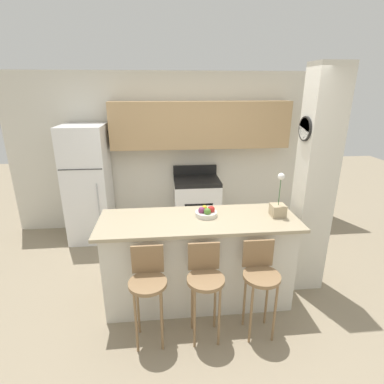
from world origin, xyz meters
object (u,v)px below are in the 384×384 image
object	(u,v)px
refrigerator	(88,184)
bar_stool_right	(260,276)
bar_stool_left	(148,283)
bar_stool_mid	(205,279)
orchid_vase	(278,206)
fruit_bowl	(206,212)
stove_range	(197,205)

from	to	relation	value
refrigerator	bar_stool_right	distance (m)	3.02
bar_stool_left	bar_stool_mid	bearing A→B (deg)	0.00
orchid_vase	fruit_bowl	size ratio (longest dim) A/B	2.03
bar_stool_right	bar_stool_left	bearing A→B (deg)	180.00
stove_range	bar_stool_left	size ratio (longest dim) A/B	1.13
refrigerator	fruit_bowl	distance (m)	2.28
bar_stool_left	bar_stool_right	world-z (taller)	same
bar_stool_right	refrigerator	bearing A→B (deg)	132.69
refrigerator	stove_range	bearing A→B (deg)	1.75
orchid_vase	fruit_bowl	distance (m)	0.77
stove_range	bar_stool_mid	xyz separation A→B (m)	(-0.18, -2.26, 0.17)
bar_stool_mid	bar_stool_right	xyz separation A→B (m)	(0.52, 0.00, 0.00)
bar_stool_right	fruit_bowl	size ratio (longest dim) A/B	4.05
refrigerator	fruit_bowl	world-z (taller)	refrigerator
bar_stool_right	orchid_vase	distance (m)	0.79
bar_stool_right	bar_stool_mid	bearing A→B (deg)	180.00
refrigerator	bar_stool_mid	xyz separation A→B (m)	(1.51, -2.21, -0.27)
bar_stool_mid	orchid_vase	distance (m)	1.11
bar_stool_right	fruit_bowl	world-z (taller)	fruit_bowl
stove_range	bar_stool_right	bearing A→B (deg)	-81.25
bar_stool_mid	fruit_bowl	bearing A→B (deg)	81.40
refrigerator	bar_stool_left	distance (m)	2.43
bar_stool_mid	refrigerator	bearing A→B (deg)	124.42
bar_stool_left	bar_stool_right	bearing A→B (deg)	0.00
refrigerator	stove_range	distance (m)	1.74
bar_stool_mid	bar_stool_left	bearing A→B (deg)	180.00
bar_stool_left	orchid_vase	bearing A→B (deg)	21.16
refrigerator	fruit_bowl	xyz separation A→B (m)	(1.60, -1.62, 0.15)
bar_stool_right	orchid_vase	bearing A→B (deg)	58.46
bar_stool_left	fruit_bowl	xyz separation A→B (m)	(0.61, 0.59, 0.42)
fruit_bowl	bar_stool_left	bearing A→B (deg)	-136.04
stove_range	orchid_vase	world-z (taller)	orchid_vase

